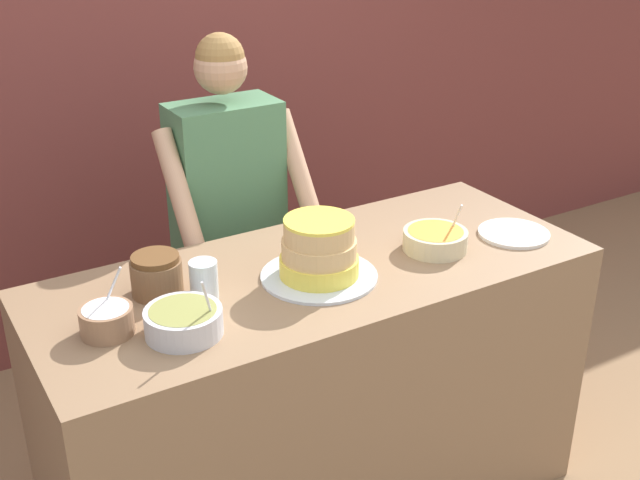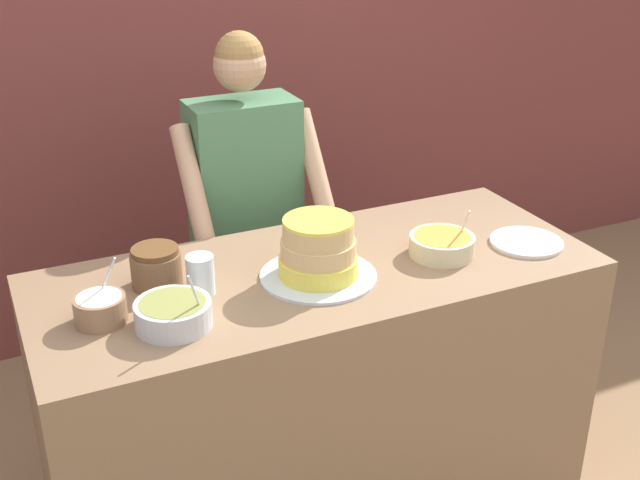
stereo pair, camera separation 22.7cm
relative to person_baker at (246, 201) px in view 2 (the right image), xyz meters
The scene contains 10 objects.
wall_back 0.91m from the person_baker, 89.92° to the left, with size 10.00×0.05×2.60m.
counter 0.79m from the person_baker, 89.90° to the right, with size 1.76×0.72×0.94m.
person_baker is the anchor object (origin of this frame).
cake 0.70m from the person_baker, 91.74° to the right, with size 0.36×0.36×0.19m.
frosting_bowl_white 0.95m from the person_baker, 134.58° to the right, with size 0.14×0.14×0.17m.
frosting_bowl_orange 0.82m from the person_baker, 60.67° to the right, with size 0.21×0.21×0.15m.
frosting_bowl_olive 0.93m from the person_baker, 122.21° to the right, with size 0.21×0.21×0.18m.
drinking_glass 0.74m from the person_baker, 120.20° to the right, with size 0.08×0.08×0.12m.
ceramic_plate 1.04m from the person_baker, 47.48° to the right, with size 0.24×0.24×0.01m.
stoneware_jar 0.72m from the person_baker, 131.53° to the right, with size 0.15×0.15×0.12m.
Camera 2 is at (-0.93, -1.65, 2.07)m, focal length 45.00 mm.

